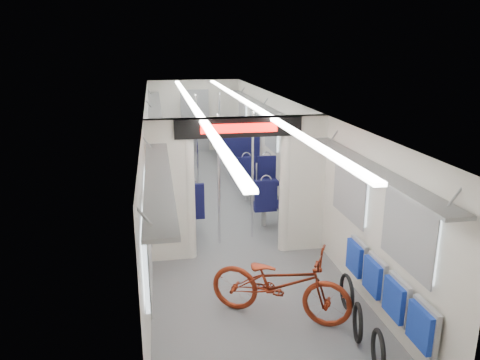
{
  "coord_description": "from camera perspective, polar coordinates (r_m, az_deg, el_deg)",
  "views": [
    {
      "loc": [
        -1.27,
        -9.14,
        3.4
      ],
      "look_at": [
        0.12,
        -1.56,
        1.15
      ],
      "focal_mm": 35.0,
      "sensor_mm": 36.0,
      "label": 1
    }
  ],
  "objects": [
    {
      "name": "bike_hoop_b",
      "position": [
        5.94,
        14.14,
        -16.68
      ],
      "size": [
        0.17,
        0.48,
        0.48
      ],
      "primitive_type": "torus",
      "rotation": [
        1.57,
        0.0,
        1.31
      ],
      "color": "black",
      "rests_on": "ground"
    },
    {
      "name": "seat_bay_far_right",
      "position": [
        13.43,
        -0.66,
        4.12
      ],
      "size": [
        0.96,
        2.29,
        1.17
      ],
      "color": "black",
      "rests_on": "ground"
    },
    {
      "name": "seat_bay_near_left",
      "position": [
        9.43,
        -7.83,
        -1.43
      ],
      "size": [
        0.93,
        2.15,
        1.12
      ],
      "color": "black",
      "rests_on": "ground"
    },
    {
      "name": "stanchion_far_left",
      "position": [
        10.99,
        -5.23,
        4.41
      ],
      "size": [
        0.05,
        0.05,
        2.3
      ],
      "primitive_type": "cylinder",
      "color": "silver",
      "rests_on": "ground"
    },
    {
      "name": "seat_bay_far_left",
      "position": [
        12.79,
        -8.6,
        3.34
      ],
      "size": [
        0.96,
        2.33,
        1.18
      ],
      "color": "black",
      "rests_on": "ground"
    },
    {
      "name": "bike_hoop_c",
      "position": [
        6.52,
        12.87,
        -13.35
      ],
      "size": [
        0.09,
        0.49,
        0.49
      ],
      "primitive_type": "torus",
      "rotation": [
        1.57,
        0.0,
        1.5
      ],
      "color": "black",
      "rests_on": "ground"
    },
    {
      "name": "bike_hoop_a",
      "position": [
        5.52,
        16.46,
        -19.63
      ],
      "size": [
        0.16,
        0.49,
        0.49
      ],
      "primitive_type": "torus",
      "rotation": [
        1.57,
        0.0,
        1.35
      ],
      "color": "black",
      "rests_on": "ground"
    },
    {
      "name": "stanchion_near_left",
      "position": [
        7.98,
        -2.59,
        -0.1
      ],
      "size": [
        0.04,
        0.04,
        2.3
      ],
      "primitive_type": "cylinder",
      "color": "silver",
      "rests_on": "ground"
    },
    {
      "name": "stanchion_far_right",
      "position": [
        11.2,
        -2.48,
        4.68
      ],
      "size": [
        0.04,
        0.04,
        2.3
      ],
      "primitive_type": "cylinder",
      "color": "silver",
      "rests_on": "ground"
    },
    {
      "name": "flip_bench",
      "position": [
        6.02,
        17.27,
        -12.41
      ],
      "size": [
        0.12,
        2.1,
        0.51
      ],
      "color": "gray",
      "rests_on": "carriage"
    },
    {
      "name": "bicycle",
      "position": [
        6.09,
        4.91,
        -12.4
      ],
      "size": [
        1.91,
        1.45,
        0.96
      ],
      "primitive_type": "imported",
      "rotation": [
        0.0,
        0.0,
        1.06
      ],
      "color": "maroon",
      "rests_on": "ground"
    },
    {
      "name": "stanchion_near_right",
      "position": [
        8.25,
        1.53,
        0.46
      ],
      "size": [
        0.04,
        0.04,
        2.3
      ],
      "primitive_type": "cylinder",
      "color": "silver",
      "rests_on": "ground"
    },
    {
      "name": "seat_bay_near_right",
      "position": [
        9.74,
        3.21,
        -0.87
      ],
      "size": [
        0.89,
        1.98,
        1.07
      ],
      "color": "black",
      "rests_on": "ground"
    },
    {
      "name": "carriage",
      "position": [
        9.17,
        -2.16,
        4.32
      ],
      "size": [
        12.0,
        12.02,
        2.31
      ],
      "color": "#515456",
      "rests_on": "ground"
    }
  ]
}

